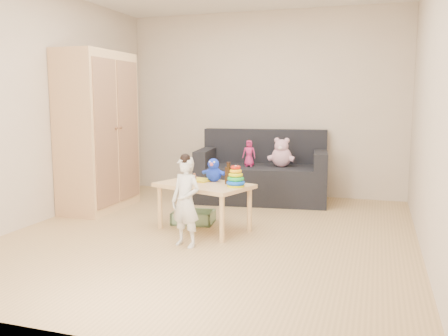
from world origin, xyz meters
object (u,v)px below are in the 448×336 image
(play_table, at_px, (204,207))
(wardrobe, at_px, (98,132))
(sofa, at_px, (262,183))
(toddler, at_px, (186,203))

(play_table, bearing_deg, wardrobe, 161.49)
(wardrobe, distance_m, sofa, 2.24)
(play_table, bearing_deg, toddler, -86.80)
(wardrobe, relative_size, toddler, 2.35)
(wardrobe, bearing_deg, play_table, -18.51)
(play_table, xyz_separation_m, toddler, (0.03, -0.57, 0.17))
(play_table, relative_size, toddler, 1.14)
(wardrobe, distance_m, toddler, 2.05)
(sofa, xyz_separation_m, play_table, (-0.24, -1.60, 0.01))
(wardrobe, xyz_separation_m, sofa, (1.83, 1.07, -0.73))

